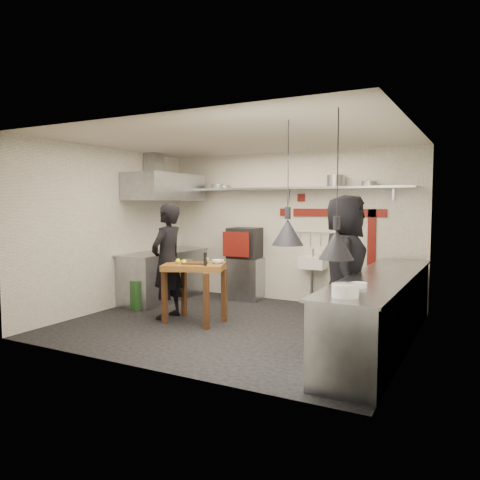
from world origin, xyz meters
The scene contains 47 objects.
floor centered at (0.00, 0.00, 0.00)m, with size 5.00×5.00×0.00m, color black.
ceiling centered at (0.00, 0.00, 2.80)m, with size 5.00×5.00×0.00m, color beige.
wall_back centered at (0.00, 2.10, 1.40)m, with size 5.00×0.04×2.80m, color white.
wall_front centered at (0.00, -2.10, 1.40)m, with size 5.00×0.04×2.80m, color white.
wall_left centered at (-2.50, 0.00, 1.40)m, with size 0.04×4.20×2.80m, color white.
wall_right centered at (2.50, 0.00, 1.40)m, with size 0.04×4.20×2.80m, color white.
red_band_horiz centered at (0.95, 2.08, 1.68)m, with size 1.70×0.02×0.14m, color maroon.
red_band_vert centered at (1.55, 2.08, 1.20)m, with size 0.14×0.02×1.10m, color maroon.
red_tile_a centered at (0.25, 2.08, 1.95)m, with size 0.14×0.02×0.14m, color maroon.
red_tile_b centered at (-0.10, 2.08, 1.68)m, with size 0.14×0.02×0.14m, color maroon.
back_shelf centered at (0.00, 1.92, 2.12)m, with size 4.60×0.34×0.04m, color gray.
shelf_bracket_left centered at (-1.90, 2.07, 2.02)m, with size 0.04×0.06×0.24m, color gray.
shelf_bracket_mid centered at (0.00, 2.07, 2.02)m, with size 0.04×0.06×0.24m, color gray.
shelf_bracket_right centered at (1.90, 2.07, 2.02)m, with size 0.04×0.06×0.24m, color gray.
pan_far_left centered at (-1.44, 1.92, 2.19)m, with size 0.25×0.25×0.09m, color gray.
pan_mid_left centered at (-1.30, 1.92, 2.18)m, with size 0.24×0.24×0.07m, color gray.
stock_pot centered at (0.95, 1.92, 2.24)m, with size 0.31×0.31×0.20m, color gray.
pan_right centered at (1.52, 1.92, 2.18)m, with size 0.25×0.25×0.08m, color gray.
oven_stand centered at (-0.75, 1.82, 0.40)m, with size 0.59×0.54×0.80m, color gray.
combi_oven centered at (-0.79, 1.81, 1.09)m, with size 0.57×0.53×0.58m, color black.
oven_door centered at (-0.79, 1.47, 1.09)m, with size 0.53×0.03×0.46m, color maroon.
oven_glass centered at (-0.77, 1.51, 1.09)m, with size 0.39×0.02×0.34m, color black.
hand_sink centered at (0.55, 1.92, 0.78)m, with size 0.46×0.34×0.22m, color white.
sink_tap centered at (0.55, 1.92, 0.96)m, with size 0.03×0.03×0.14m, color gray.
sink_drain centered at (0.55, 1.88, 0.34)m, with size 0.06×0.06×0.66m, color gray.
utensil_rail centered at (0.55, 2.06, 1.32)m, with size 0.02×0.02×0.90m, color gray.
counter_right centered at (2.15, 0.00, 0.45)m, with size 0.70×3.80×0.90m, color gray.
counter_right_top centered at (2.15, 0.00, 0.92)m, with size 0.76×3.90×0.03m, color gray.
plate_stack centered at (2.12, -1.63, 1.00)m, with size 0.26×0.26×0.13m, color white.
small_bowl_right centered at (2.10, -1.01, 0.96)m, with size 0.18×0.18×0.05m, color white.
counter_left centered at (-2.15, 1.05, 0.45)m, with size 0.70×1.90×0.90m, color gray.
counter_left_top centered at (-2.15, 1.05, 0.92)m, with size 0.76×2.00×0.03m, color gray.
extractor_hood centered at (-2.10, 1.05, 2.15)m, with size 0.78×1.60×0.50m, color gray.
hood_duct centered at (-2.35, 1.05, 2.55)m, with size 0.28×0.28×0.50m, color gray.
green_bin centered at (-2.05, 0.23, 0.25)m, with size 0.33×0.33×0.50m, color #245423.
prep_table centered at (-0.66, -0.12, 0.46)m, with size 0.92×0.64×0.92m, color brown, non-canonical shape.
cutting_board centered at (-0.63, -0.14, 0.93)m, with size 0.36×0.26×0.03m, color #4A2915.
pepper_mill centered at (-0.37, -0.26, 1.02)m, with size 0.05×0.05×0.20m, color black.
lemon_a centered at (-0.88, -0.24, 0.96)m, with size 0.07×0.07×0.07m, color #FFF91B.
lemon_b centered at (-0.75, -0.26, 0.96)m, with size 0.07×0.07×0.07m, color #FFF91B.
veg_ball centered at (-0.52, 0.02, 0.97)m, with size 0.09×0.09×0.09m, color olive.
steel_tray centered at (-0.91, 0.05, 0.94)m, with size 0.17×0.11×0.03m, color gray.
bowl centered at (-0.34, 0.06, 0.95)m, with size 0.19×0.19×0.06m, color white.
heat_lamp_near centered at (1.28, -1.06, 2.08)m, with size 0.37×0.37×1.44m, color black, non-canonical shape.
heat_lamp_far centered at (1.98, -1.46, 2.04)m, with size 0.36×0.36×1.52m, color black, non-canonical shape.
chef_left centered at (-1.20, -0.09, 0.92)m, with size 0.67×0.44×1.85m, color black.
chef_right centered at (1.62, 0.16, 0.98)m, with size 0.96×0.62×1.96m, color black.
Camera 1 is at (3.35, -6.10, 1.85)m, focal length 35.00 mm.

